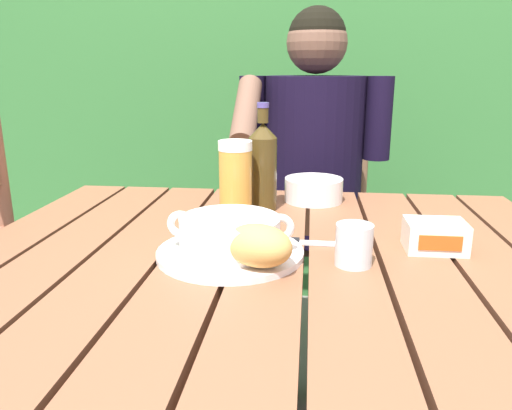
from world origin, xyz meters
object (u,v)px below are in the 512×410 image
Objects in this scene: soup_bowl at (230,233)px; beer_glass at (236,180)px; water_glass_small at (354,245)px; butter_tub at (435,236)px; bread_roll at (258,245)px; table_knife at (298,242)px; beer_bottle at (263,165)px; diner_bowl at (314,190)px; chair_near_diner at (311,229)px; person_eating at (312,173)px; serving_plate at (230,253)px.

soup_bowl is 1.31× the size of beer_glass.
butter_tub is at bearing 29.96° from water_glass_small.
water_glass_small is at bearing -150.04° from butter_tub.
bread_roll is 0.16m from table_knife.
beer_bottle is at bearing 94.42° from bread_roll.
beer_glass reaches higher than diner_bowl.
chair_near_diner is 0.61m from diner_bowl.
chair_near_diner is at bearing 104.45° from butter_tub.
water_glass_small reaches higher than butter_tub.
beer_glass is (-0.03, 0.24, 0.04)m from soup_bowl.
beer_bottle is 1.59× the size of table_knife.
person_eating is 7.75× the size of table_knife.
water_glass_small is at bearing -4.92° from serving_plate.
bread_roll is at bearing -112.98° from table_knife.
serving_plate is 1.83× the size of bread_roll.
person_eating is 0.55m from beer_glass.
soup_bowl is at bearing 175.08° from water_glass_small.
diner_bowl is (0.00, -0.34, 0.03)m from person_eating.
person_eating is 0.77m from serving_plate.
bread_roll is 0.91× the size of table_knife.
beer_glass is 1.19× the size of diner_bowl.
table_knife is at bearing 178.73° from butter_tub.
beer_glass is (-0.18, -0.70, 0.34)m from chair_near_diner.
soup_bowl reaches higher than butter_tub.
person_eating is 0.47m from beer_bottle.
beer_glass is 0.44m from butter_tub.
bread_roll is (-0.09, -0.82, 0.05)m from person_eating.
person_eating reaches higher than water_glass_small.
bread_roll is 0.35m from butter_tub.
person_eating is 7.08× the size of beer_glass.
bread_roll reaches higher than butter_tub.
bread_roll is 0.32m from beer_glass.
chair_near_diner is 0.95m from butter_tub.
water_glass_small is 0.43m from diner_bowl.
water_glass_small is 0.46× the size of table_knife.
soup_bowl is (-0.00, -0.00, 0.04)m from serving_plate.
person_eating is at bearing 78.80° from soup_bowl.
serving_plate is 1.66× the size of table_knife.
beer_bottle reaches higher than serving_plate.
person_eating is 0.35m from diner_bowl.
chair_near_diner reaches higher than bread_roll.
chair_near_diner is at bearing 75.85° from beer_glass.
serving_plate is at bearing 7.13° from soup_bowl.
beer_glass is 1.62× the size of butter_tub.
beer_bottle is at bearing 53.03° from beer_glass.
beer_bottle is at bearing -101.00° from chair_near_diner.
chair_near_diner is 1.00m from soup_bowl.
table_knife is at bearing -95.36° from diner_bowl.
soup_bowl is at bearing -147.31° from table_knife.
table_knife is (0.12, 0.08, -0.04)m from soup_bowl.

